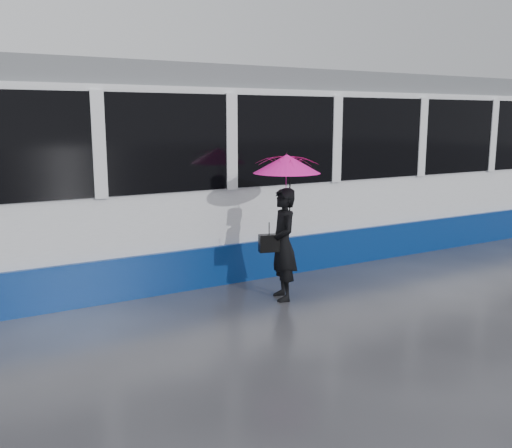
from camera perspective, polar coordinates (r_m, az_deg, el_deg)
ground at (r=7.54m, az=-4.52°, el=-9.30°), size 90.00×90.00×0.00m
rails at (r=9.75m, az=-10.96°, el=-4.78°), size 34.00×1.51×0.02m
tram at (r=10.03m, az=-3.21°, el=5.29°), size 26.00×2.56×3.35m
woman at (r=8.06m, az=2.72°, el=-2.04°), size 0.53×0.67×1.60m
umbrella at (r=7.93m, az=3.09°, el=4.72°), size 1.16×1.16×1.08m
handbag at (r=7.95m, az=1.31°, el=-1.92°), size 0.31×0.20×0.43m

